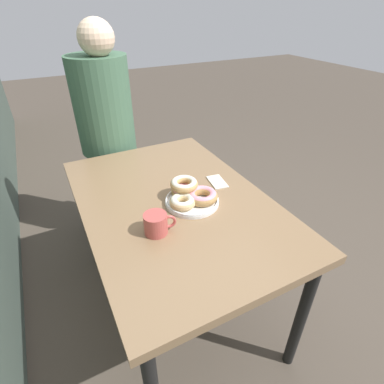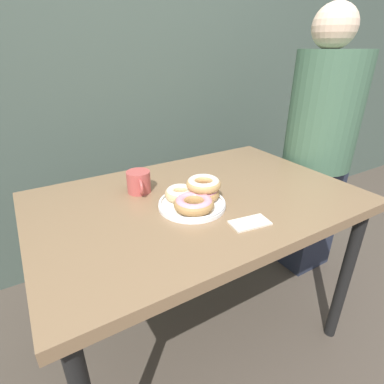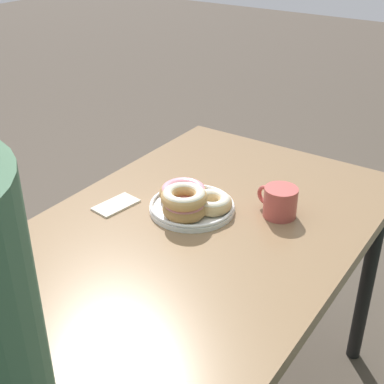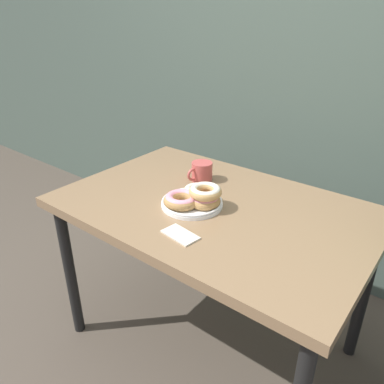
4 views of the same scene
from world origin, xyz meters
The scene contains 7 objects.
ground_plane centered at (0.00, 0.00, 0.00)m, with size 14.00×14.00×0.00m, color #4C4238.
wall_back centered at (0.00, 1.12, 1.30)m, with size 8.00×0.05×2.60m.
dining_table centered at (0.00, 0.27, 0.68)m, with size 1.24×0.82×0.75m.
donut_plate centered at (-0.05, 0.21, 0.79)m, with size 0.26×0.25×0.09m.
coffee_mug centered at (-0.18, 0.43, 0.80)m, with size 0.09×0.13×0.09m.
person_figure centered at (0.84, 0.37, 0.80)m, with size 0.38×0.35×1.46m.
napkin centered at (0.04, 0.01, 0.76)m, with size 0.14×0.09×0.01m.
Camera 2 is at (-0.56, -0.61, 1.28)m, focal length 28.00 mm.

